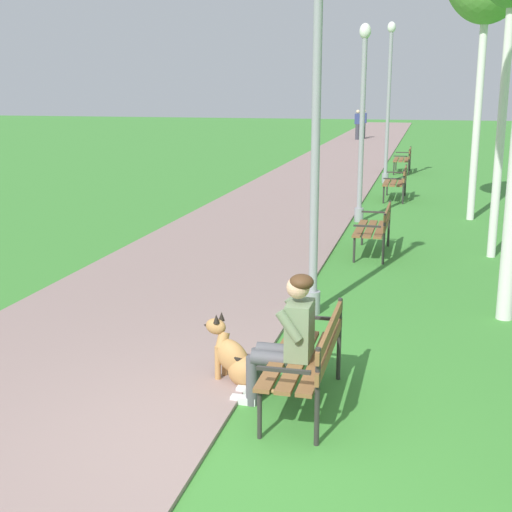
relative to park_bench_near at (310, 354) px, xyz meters
name	(u,v)px	position (x,y,z in m)	size (l,w,h in m)	color
ground_plane	(231,448)	(-0.49, -0.91, -0.51)	(120.00, 120.00, 0.00)	#3D8433
paved_path	(344,158)	(-2.50, 23.09, -0.49)	(3.70, 60.00, 0.04)	gray
park_bench_near	(310,354)	(0.00, 0.00, 0.00)	(0.55, 1.50, 0.85)	brown
park_bench_mid	(376,226)	(0.11, 6.25, 0.00)	(0.55, 1.50, 0.85)	brown
park_bench_far	(398,180)	(0.17, 12.58, 0.00)	(0.55, 1.50, 0.85)	brown
park_bench_furthest	(404,158)	(0.10, 18.60, 0.00)	(0.55, 1.50, 0.85)	brown
person_seated_on_near_bench	(288,334)	(-0.21, 0.02, 0.17)	(0.74, 0.49, 1.25)	#4C4C51
dog_shepherd	(236,360)	(-0.78, 0.32, -0.25)	(0.81, 0.42, 0.71)	#B27F47
lamp_post_near	(316,128)	(-0.42, 2.71, 1.87)	(0.24, 0.24, 4.61)	gray
lamp_post_mid	(362,122)	(-0.48, 9.27, 1.63)	(0.24, 0.24, 4.14)	gray
lamp_post_far	(388,102)	(-0.34, 15.80, 1.92)	(0.24, 0.24, 4.71)	gray
pedestrian_distant	(358,125)	(-3.01, 33.26, 0.33)	(0.32, 0.22, 1.65)	#383842
pedestrian_further_distant	(364,124)	(-2.78, 34.37, 0.33)	(0.32, 0.22, 1.65)	#383842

